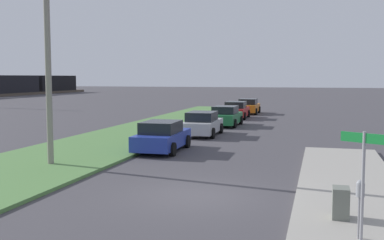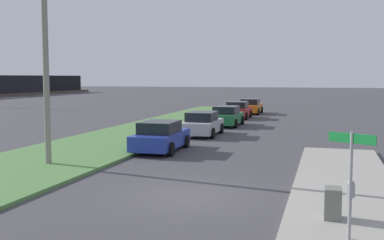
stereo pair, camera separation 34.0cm
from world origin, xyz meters
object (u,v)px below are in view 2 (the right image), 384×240
object	(u,v)px
parked_car_red	(238,110)
parked_car_orange	(251,106)
parked_car_silver	(202,124)
utility_box	(333,206)
streetlight	(52,56)
parking_meter	(350,197)
street_sign	(351,181)
parked_car_blue	(161,136)
parked_car_green	(227,116)

from	to	relation	value
parked_car_red	parked_car_orange	xyz separation A→B (m)	(5.46, -0.25, 0.00)
parked_car_silver	parked_car_red	size ratio (longest dim) A/B	1.00
utility_box	streetlight	xyz separation A→B (m)	(4.52, 10.57, 3.94)
parking_meter	utility_box	bearing A→B (deg)	12.73
street_sign	parked_car_red	bearing A→B (deg)	14.10
parked_car_silver	streetlight	bearing A→B (deg)	163.13
parked_car_red	parked_car_blue	bearing A→B (deg)	177.93
parked_car_blue	parked_car_orange	distance (m)	24.24
parked_car_green	parked_car_red	xyz separation A→B (m)	(6.43, 0.36, 0.00)
parked_car_silver	street_sign	xyz separation A→B (m)	(-18.68, -7.71, 0.99)
parking_meter	streetlight	world-z (taller)	streetlight
parked_car_green	utility_box	world-z (taller)	parked_car_green
parked_car_green	street_sign	world-z (taller)	street_sign
parked_car_blue	parking_meter	size ratio (longest dim) A/B	3.08
streetlight	parked_car_red	bearing A→B (deg)	-7.26
parked_car_green	parked_car_orange	distance (m)	11.89
parked_car_red	street_sign	distance (m)	32.01
parked_car_orange	parking_meter	xyz separation A→B (m)	(-35.08, -7.62, 0.33)
parked_car_red	utility_box	distance (m)	29.20
utility_box	street_sign	world-z (taller)	street_sign
parking_meter	streetlight	bearing A→B (deg)	61.41
parked_car_silver	parking_meter	bearing A→B (deg)	-157.27
parked_car_blue	streetlight	world-z (taller)	streetlight
parked_car_blue	parked_car_silver	world-z (taller)	same
parked_car_orange	street_sign	xyz separation A→B (m)	(-36.49, -7.54, 0.99)
parked_car_green	streetlight	distance (m)	17.96
parked_car_red	parked_car_green	bearing A→B (deg)	-177.91
parked_car_orange	street_sign	size ratio (longest dim) A/B	1.66
parking_meter	street_sign	world-z (taller)	street_sign
parking_meter	street_sign	distance (m)	1.56
parked_car_silver	street_sign	distance (m)	20.23
parked_car_green	streetlight	xyz separation A→B (m)	(-17.26, 3.38, 3.67)
parked_car_blue	parked_car_silver	distance (m)	6.43
utility_box	parked_car_blue	bearing A→B (deg)	39.83
parked_car_orange	street_sign	world-z (taller)	street_sign
parking_meter	streetlight	size ratio (longest dim) A/B	0.19
parked_car_red	utility_box	xyz separation A→B (m)	(-28.20, -7.55, -0.27)
parked_car_blue	utility_box	size ratio (longest dim) A/B	4.84
parked_car_silver	parking_meter	world-z (taller)	parked_car_silver
parked_car_blue	streetlight	bearing A→B (deg)	149.37
parked_car_orange	parked_car_silver	bearing A→B (deg)	178.74
parked_car_green	street_sign	bearing A→B (deg)	-163.10
parked_car_silver	street_sign	size ratio (longest dim) A/B	1.67
parking_meter	parked_car_silver	bearing A→B (deg)	24.29
parked_car_silver	parked_car_orange	xyz separation A→B (m)	(17.81, -0.17, 0.00)
street_sign	parked_car_silver	bearing A→B (deg)	22.44
parked_car_red	parking_meter	size ratio (longest dim) A/B	3.06
utility_box	parking_meter	bearing A→B (deg)	-167.27
parking_meter	street_sign	xyz separation A→B (m)	(-1.41, 0.08, 0.65)
parked_car_blue	parked_car_orange	bearing A→B (deg)	-3.10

